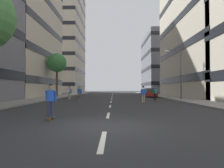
# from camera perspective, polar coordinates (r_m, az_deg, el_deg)

# --- Properties ---
(ground_plane) EXTENTS (132.66, 132.66, 0.00)m
(ground_plane) POSITION_cam_1_polar(r_m,az_deg,el_deg) (29.53, -0.01, -4.27)
(ground_plane) COLOR #28282B
(sidewalk_left) EXTENTS (3.44, 60.80, 0.14)m
(sidewalk_left) POSITION_cam_1_polar(r_m,az_deg,el_deg) (33.73, -16.20, -3.73)
(sidewalk_left) COLOR gray
(sidewalk_left) RESTS_ON ground_plane
(sidewalk_right) EXTENTS (3.44, 60.80, 0.14)m
(sidewalk_right) POSITION_cam_1_polar(r_m,az_deg,el_deg) (33.54, 16.38, -3.74)
(sidewalk_right) COLOR gray
(sidewalk_right) RESTS_ON ground_plane
(lane_markings) EXTENTS (0.16, 52.20, 0.01)m
(lane_markings) POSITION_cam_1_polar(r_m,az_deg,el_deg) (30.42, 0.00, -4.18)
(lane_markings) COLOR silver
(lane_markings) RESTS_ON ground_plane
(building_left_mid) EXTENTS (16.50, 16.57, 22.98)m
(building_left_mid) POSITION_cam_1_polar(r_m,az_deg,el_deg) (38.60, -31.02, 13.98)
(building_left_mid) COLOR #BCB29E
(building_left_mid) RESTS_ON ground_plane
(building_left_far) EXTENTS (16.50, 18.95, 36.27)m
(building_left_far) POSITION_cam_1_polar(r_m,az_deg,el_deg) (67.72, -16.70, 13.04)
(building_left_far) COLOR #B2A893
(building_left_far) RESTS_ON ground_plane
(building_right_far) EXTENTS (16.50, 19.51, 19.60)m
(building_right_far) POSITION_cam_1_polar(r_m,az_deg,el_deg) (65.97, 17.46, 6.05)
(building_right_far) COLOR slate
(building_right_far) RESTS_ON ground_plane
(parked_car_near) EXTENTS (1.82, 4.40, 1.52)m
(parked_car_near) POSITION_cam_1_polar(r_m,az_deg,el_deg) (32.03, 11.74, -2.76)
(parked_car_near) COLOR maroon
(parked_car_near) RESTS_ON ground_plane
(street_tree_mid) EXTENTS (3.22, 3.22, 7.35)m
(street_tree_mid) POSITION_cam_1_polar(r_m,az_deg,el_deg) (32.70, -16.82, 6.29)
(street_tree_mid) COLOR #4C3823
(street_tree_mid) RESTS_ON sidewalk_left
(streetlamp_right) EXTENTS (2.13, 0.30, 6.50)m
(streetlamp_right) POSITION_cam_1_polar(r_m,az_deg,el_deg) (25.39, 19.94, 4.66)
(streetlamp_right) COLOR #3F3F44
(streetlamp_right) RESTS_ON sidewalk_right
(skater_0) EXTENTS (0.57, 0.92, 1.78)m
(skater_0) POSITION_cam_1_polar(r_m,az_deg,el_deg) (37.20, -10.51, -2.07)
(skater_0) COLOR brown
(skater_0) RESTS_ON ground_plane
(skater_1) EXTENTS (0.55, 0.92, 1.78)m
(skater_1) POSITION_cam_1_polar(r_m,az_deg,el_deg) (22.56, 13.33, -2.58)
(skater_1) COLOR brown
(skater_1) RESTS_ON ground_plane
(skater_2) EXTENTS (0.55, 0.92, 1.78)m
(skater_2) POSITION_cam_1_polar(r_m,az_deg,el_deg) (19.01, 9.76, -2.94)
(skater_2) COLOR brown
(skater_2) RESTS_ON ground_plane
(skater_3) EXTENTS (0.57, 0.92, 1.78)m
(skater_3) POSITION_cam_1_polar(r_m,az_deg,el_deg) (24.81, -13.14, -2.46)
(skater_3) COLOR brown
(skater_3) RESTS_ON ground_plane
(skater_4) EXTENTS (0.56, 0.92, 1.78)m
(skater_4) POSITION_cam_1_polar(r_m,az_deg,el_deg) (23.61, -10.06, -2.61)
(skater_4) COLOR brown
(skater_4) RESTS_ON ground_plane
(skater_5) EXTENTS (0.54, 0.91, 1.78)m
(skater_5) POSITION_cam_1_polar(r_m,az_deg,el_deg) (9.54, -18.56, -4.57)
(skater_5) COLOR brown
(skater_5) RESTS_ON ground_plane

